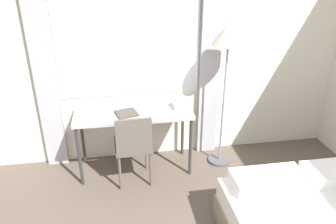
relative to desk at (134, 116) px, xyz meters
The scene contains 6 objects.
wall_back_with_window 0.84m from the desk, 40.46° to the left, with size 5.32×0.13×2.70m.
desk is the anchor object (origin of this frame).
desk_chair 0.34m from the desk, 96.56° to the right, with size 0.42×0.42×0.86m.
standing_lamp 1.32m from the desk, ahead, with size 0.36×0.36×1.75m.
telephone 0.54m from the desk, ahead, with size 0.16×0.18×0.09m.
book 0.13m from the desk, 138.87° to the right, with size 0.27×0.26×0.02m.
Camera 1 is at (-0.61, -0.69, 2.34)m, focal length 35.00 mm.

